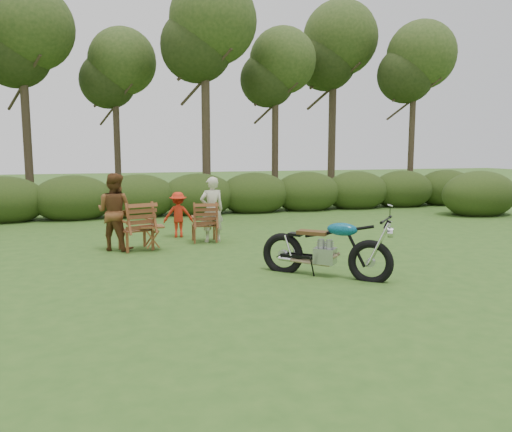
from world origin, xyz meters
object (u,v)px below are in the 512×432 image
object	(u,v)px
lawn_chair_right	(205,241)
cup	(153,223)
side_table	(152,238)
adult_b	(116,250)
lawn_chair_left	(136,250)
motorcycle	(325,276)
child	(179,237)
adult_a	(212,242)

from	to	relation	value
lawn_chair_right	cup	xyz separation A→B (m)	(-1.27, -0.69, 0.59)
side_table	adult_b	distance (m)	0.85
lawn_chair_right	cup	size ratio (longest dim) A/B	7.80
lawn_chair_left	adult_b	xyz separation A→B (m)	(-0.43, 0.12, 0.00)
motorcycle	child	size ratio (longest dim) A/B	1.95
adult_a	lawn_chair_right	bearing A→B (deg)	-26.33
lawn_chair_right	side_table	size ratio (longest dim) A/B	1.76
motorcycle	cup	world-z (taller)	cup
motorcycle	adult_a	distance (m)	3.96
motorcycle	lawn_chair_left	bearing A→B (deg)	174.66
lawn_chair_right	lawn_chair_left	world-z (taller)	lawn_chair_left
adult_a	child	bearing A→B (deg)	-54.53
lawn_chair_left	side_table	distance (m)	0.46
child	cup	bearing A→B (deg)	69.35
adult_b	adult_a	bearing A→B (deg)	-138.26
adult_a	child	distance (m)	1.10
lawn_chair_right	motorcycle	bearing A→B (deg)	114.36
side_table	adult_b	size ratio (longest dim) A/B	0.32
cup	adult_a	xyz separation A→B (m)	(1.44, 0.61, -0.59)
cup	adult_b	size ratio (longest dim) A/B	0.07
lawn_chair_left	child	world-z (taller)	child
motorcycle	lawn_chair_right	world-z (taller)	motorcycle
motorcycle	lawn_chair_right	bearing A→B (deg)	152.10
adult_a	child	world-z (taller)	adult_a
lawn_chair_right	side_table	xyz separation A→B (m)	(-1.30, -0.68, 0.27)
lawn_chair_right	adult_a	world-z (taller)	adult_a
lawn_chair_left	adult_b	bearing A→B (deg)	-31.56
motorcycle	adult_b	xyz separation A→B (m)	(-3.42, 3.44, 0.00)
motorcycle	adult_a	size ratio (longest dim) A/B	1.43
side_table	cup	xyz separation A→B (m)	(0.04, -0.01, 0.32)
lawn_chair_right	adult_a	bearing A→B (deg)	161.05
adult_a	adult_b	world-z (taller)	adult_b
adult_a	motorcycle	bearing A→B (deg)	105.02
cup	lawn_chair_right	bearing A→B (deg)	28.46
lawn_chair_right	cup	bearing A→B (deg)	33.43
lawn_chair_left	child	size ratio (longest dim) A/B	0.93
side_table	adult_a	size ratio (longest dim) A/B	0.35
adult_b	child	world-z (taller)	adult_b
cup	adult_a	size ratio (longest dim) A/B	0.08
child	adult_a	bearing A→B (deg)	134.53
motorcycle	cup	bearing A→B (deg)	172.36
lawn_chair_left	adult_a	world-z (taller)	adult_a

